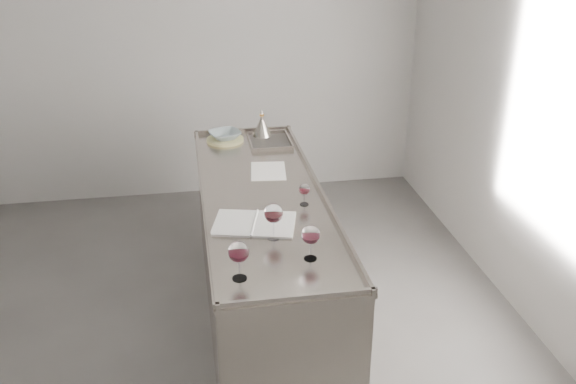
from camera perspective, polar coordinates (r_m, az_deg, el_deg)
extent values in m
cube|color=#4D4B48|center=(4.25, -8.39, -14.10)|extent=(4.50, 5.00, 0.02)
cube|color=#A29F9D|center=(5.97, -10.10, 12.38)|extent=(4.50, 0.02, 2.80)
cube|color=#A29F9D|center=(4.18, 22.99, 5.54)|extent=(0.02, 5.00, 2.80)
cube|color=gray|center=(4.25, -2.15, -6.07)|extent=(0.75, 2.40, 0.92)
cube|color=gray|center=(4.03, -2.26, -0.32)|extent=(0.77, 2.42, 0.02)
cube|color=gray|center=(2.99, 0.78, -9.41)|extent=(0.77, 0.02, 0.03)
cube|color=gray|center=(5.12, -4.03, 5.49)|extent=(0.77, 0.02, 0.03)
cube|color=gray|center=(4.00, -7.46, -0.36)|extent=(0.02, 2.42, 0.03)
cube|color=gray|center=(4.08, 2.82, 0.36)|extent=(0.02, 2.42, 0.03)
cube|color=#595654|center=(4.90, -1.65, 4.37)|extent=(0.30, 0.38, 0.01)
cylinder|color=white|center=(3.17, -4.32, -7.63)|extent=(0.07, 0.07, 0.00)
cylinder|color=white|center=(3.14, -4.35, -6.84)|extent=(0.01, 0.01, 0.10)
ellipsoid|color=white|center=(3.10, -4.41, -5.33)|extent=(0.10, 0.10, 0.11)
cylinder|color=#3D0813|center=(3.11, -4.39, -5.70)|extent=(0.07, 0.07, 0.02)
cylinder|color=white|center=(3.52, -1.28, -4.05)|extent=(0.07, 0.07, 0.00)
cylinder|color=white|center=(3.49, -1.28, -3.31)|extent=(0.01, 0.01, 0.10)
ellipsoid|color=white|center=(3.45, -1.30, -1.90)|extent=(0.10, 0.10, 0.11)
cylinder|color=#3B080D|center=(3.46, -1.30, -2.25)|extent=(0.07, 0.07, 0.02)
cylinder|color=white|center=(3.33, 2.00, -5.91)|extent=(0.07, 0.07, 0.00)
cylinder|color=white|center=(3.30, 2.01, -5.19)|extent=(0.01, 0.01, 0.09)
ellipsoid|color=white|center=(3.26, 2.03, -3.82)|extent=(0.10, 0.10, 0.10)
cylinder|color=#3A0713|center=(3.27, 2.03, -4.16)|extent=(0.07, 0.07, 0.02)
cylinder|color=white|center=(3.89, 1.45, -1.09)|extent=(0.05, 0.05, 0.00)
cylinder|color=white|center=(3.88, 1.46, -0.61)|extent=(0.01, 0.01, 0.07)
ellipsoid|color=white|center=(3.85, 1.47, 0.25)|extent=(0.07, 0.07, 0.07)
cylinder|color=#3D080F|center=(3.86, 1.47, 0.05)|extent=(0.05, 0.05, 0.02)
cube|color=silver|center=(3.67, -4.82, -2.75)|extent=(0.29, 0.36, 0.01)
cube|color=silver|center=(3.65, -1.18, -2.89)|extent=(0.29, 0.36, 0.01)
cylinder|color=white|center=(3.65, -3.01, -2.73)|extent=(0.09, 0.31, 0.01)
cube|color=silver|center=(4.37, -1.77, 1.89)|extent=(0.27, 0.36, 0.00)
cylinder|color=#C4BF7F|center=(4.94, -5.61, 4.65)|extent=(0.29, 0.29, 0.02)
imported|color=#86989D|center=(4.93, -5.63, 5.07)|extent=(0.29, 0.29, 0.06)
cone|color=gray|center=(5.02, -2.33, 5.72)|extent=(0.15, 0.15, 0.13)
cylinder|color=gray|center=(4.99, -2.34, 6.59)|extent=(0.03, 0.03, 0.03)
cylinder|color=#AB752F|center=(4.98, -2.35, 6.86)|extent=(0.04, 0.04, 0.02)
cone|color=gray|center=(4.97, -2.35, 7.18)|extent=(0.03, 0.03, 0.04)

